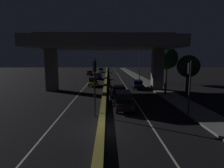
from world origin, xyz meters
TOP-DOWN VIEW (x-y plane):
  - ground_plane at (0.00, 0.00)m, footprint 200.00×200.00m
  - lane_line_left_inner at (-3.82, 35.00)m, footprint 0.12×126.00m
  - lane_line_right_inner at (3.82, 35.00)m, footprint 0.12×126.00m
  - median_divider at (0.00, 35.00)m, footprint 0.54×126.00m
  - sidewalk_right at (9.08, 28.00)m, footprint 2.83×126.00m
  - elevated_overpass at (0.00, 16.19)m, footprint 22.70×10.82m
  - traffic_light_left_of_median at (-0.67, 2.93)m, footprint 0.30×0.49m
  - traffic_light_right_of_median at (7.77, 2.93)m, footprint 0.30×0.49m
  - street_lamp at (7.94, 30.70)m, footprint 2.66×0.32m
  - car_black_lead at (2.08, 5.16)m, footprint 1.95×4.51m
  - car_black_second at (2.01, 10.91)m, footprint 1.87×4.37m
  - car_dark_blue_third at (5.67, 17.82)m, footprint 1.99×4.24m
  - car_taxi_yellow_lead_oncoming at (-2.29, 20.92)m, footprint 2.03×4.05m
  - car_dark_blue_second_oncoming at (-2.00, 32.95)m, footprint 1.99×4.38m
  - car_dark_red_third_oncoming at (-5.40, 44.67)m, footprint 2.05×4.26m
  - car_white_fourth_oncoming at (-2.18, 56.12)m, footprint 2.06×4.06m
  - motorcycle_blue_filtering_near at (0.77, 6.94)m, footprint 0.34×1.87m
  - motorcycle_black_filtering_mid at (0.91, 13.16)m, footprint 0.33×1.86m
  - pedestrian_on_sidewalk at (8.68, 12.02)m, footprint 0.36×0.36m
  - roadside_tree_kerbside_near at (12.63, 13.84)m, footprint 3.34×3.34m
  - roadside_tree_kerbside_mid at (12.78, 24.19)m, footprint 4.61×4.61m

SIDE VIEW (x-z plane):
  - ground_plane at x=0.00m, z-range 0.00..0.00m
  - lane_line_left_inner at x=-3.82m, z-range 0.00..0.00m
  - lane_line_right_inner at x=3.82m, z-range 0.00..0.00m
  - sidewalk_right at x=9.08m, z-range 0.00..0.15m
  - median_divider at x=0.00m, z-range 0.00..0.36m
  - motorcycle_blue_filtering_near at x=0.77m, z-range -0.10..1.30m
  - motorcycle_black_filtering_mid at x=0.91m, z-range -0.11..1.35m
  - car_dark_red_third_oncoming at x=-5.40m, z-range 0.01..1.44m
  - car_dark_blue_third at x=5.67m, z-range 0.04..1.51m
  - car_black_second at x=2.01m, z-range 0.03..1.57m
  - car_dark_blue_second_oncoming at x=-2.00m, z-range 0.04..1.58m
  - car_taxi_yellow_lead_oncoming at x=-2.29m, z-range 0.02..1.68m
  - car_white_fourth_oncoming at x=-2.18m, z-range 0.05..1.80m
  - car_black_lead at x=2.08m, z-range 0.03..1.83m
  - pedestrian_on_sidewalk at x=8.68m, z-range 0.15..1.88m
  - traffic_light_right_of_median at x=7.77m, z-range 0.90..5.85m
  - traffic_light_left_of_median at x=-0.67m, z-range 0.93..6.06m
  - roadside_tree_kerbside_near at x=12.63m, z-range 1.14..6.85m
  - street_lamp at x=7.94m, z-range 0.76..8.29m
  - roadside_tree_kerbside_mid at x=12.78m, z-range 1.49..9.12m
  - elevated_overpass at x=0.00m, z-range 2.63..11.93m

